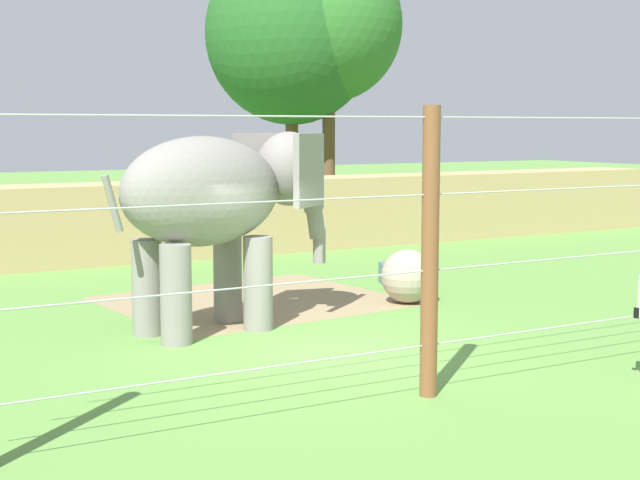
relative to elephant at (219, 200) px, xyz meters
name	(u,v)px	position (x,y,z in m)	size (l,w,h in m)	color
ground_plane	(326,350)	(0.78, -2.15, -2.17)	(120.00, 120.00, 0.00)	#609342
dirt_patch	(253,301)	(1.58, 2.07, -2.17)	(5.21, 4.57, 0.01)	#937F5B
embankment_wall	(109,223)	(0.78, 8.73, -1.20)	(36.00, 1.80, 1.95)	tan
elephant	(219,200)	(0.00, 0.00, 0.00)	(4.38, 2.23, 3.28)	gray
enrichment_ball	(408,276)	(4.08, 0.41, -1.66)	(1.04, 1.04, 1.04)	tan
cable_fence	(434,252)	(0.75, -4.90, -0.35)	(12.03, 0.22, 3.63)	brown
feed_trough	(395,276)	(4.92, 2.08, -1.95)	(1.03, 1.48, 0.44)	slate
tree_far_left	(329,25)	(10.21, 14.03, 4.61)	(5.01, 5.01, 9.45)	brown
tree_left_of_centre	(291,34)	(9.21, 14.85, 4.34)	(5.91, 5.91, 9.64)	brown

